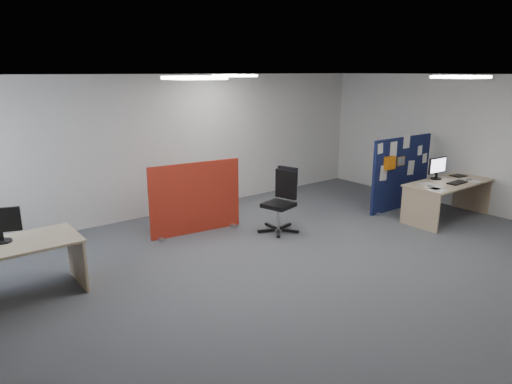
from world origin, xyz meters
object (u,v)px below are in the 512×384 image
navy_divider (401,173)px  monitor_main (437,167)px  second_desk (7,257)px  monitor_second (0,224)px  office_chair (282,196)px  main_desk (446,190)px  red_divider (196,199)px

navy_divider → monitor_main: 0.76m
second_desk → monitor_second: size_ratio=3.62×
second_desk → monitor_second: monitor_second is taller
navy_divider → office_chair: (-2.80, 0.44, -0.12)m
second_desk → office_chair: size_ratio=1.51×
second_desk → monitor_second: (-0.01, 0.09, 0.41)m
main_desk → red_divider: (-4.19, 2.21, 0.05)m
main_desk → second_desk: (-7.26, 1.48, -0.01)m
navy_divider → monitor_main: (0.12, -0.71, 0.22)m
monitor_main → red_divider: 4.65m
main_desk → office_chair: bearing=154.7°
monitor_main → red_divider: red_divider is taller
red_divider → navy_divider: bearing=-10.7°
main_desk → second_desk: 7.41m
monitor_main → red_divider: (-4.19, 1.98, -0.35)m
monitor_main → monitor_second: (-7.27, 1.35, 0.00)m
main_desk → red_divider: red_divider is taller
main_desk → monitor_main: size_ratio=3.82×
main_desk → second_desk: same height
navy_divider → monitor_main: size_ratio=3.68×
monitor_main → second_desk: 7.38m
office_chair → main_desk: bearing=-39.9°
main_desk → monitor_second: size_ratio=4.03×
monitor_main → monitor_second: 7.39m
monitor_main → main_desk: bearing=-86.0°
monitor_second → office_chair: bearing=17.3°
monitor_main → office_chair: size_ratio=0.44×
second_desk → office_chair: bearing=-1.3°
navy_divider → second_desk: navy_divider is taller
red_divider → office_chair: size_ratio=1.50×
monitor_main → second_desk: size_ratio=0.29×
main_desk → monitor_main: 0.46m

